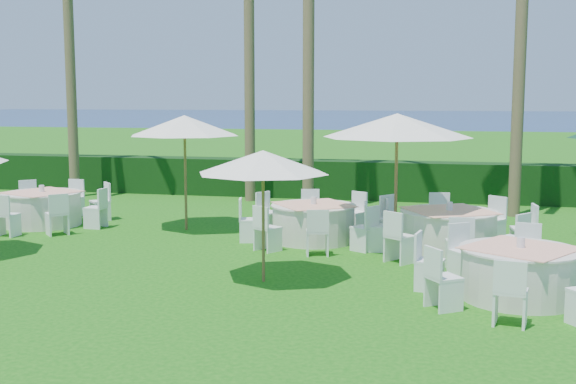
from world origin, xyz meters
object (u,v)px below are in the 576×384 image
banquet_table_d (43,208)px  umbrella_d (397,126)px  banquet_table_c (520,272)px  banquet_table_f (449,230)px  banquet_table_e (314,222)px  umbrella_c (184,125)px  umbrella_b (263,162)px

banquet_table_d → umbrella_d: 9.17m
banquet_table_c → banquet_table_f: (-1.11, 3.37, 0.02)m
banquet_table_c → banquet_table_e: 5.61m
banquet_table_f → umbrella_c: (-6.23, 1.21, 2.06)m
banquet_table_c → umbrella_d: bearing=123.4°
umbrella_d → banquet_table_e: bearing=164.8°
banquet_table_f → banquet_table_d: bearing=174.4°
banquet_table_d → umbrella_b: umbrella_b is taller
banquet_table_c → banquet_table_d: bearing=158.6°
umbrella_d → banquet_table_c: bearing=-56.6°
banquet_table_e → umbrella_c: 3.96m
banquet_table_f → umbrella_b: 4.77m
umbrella_c → umbrella_d: size_ratio=0.89×
banquet_table_d → banquet_table_e: bearing=-3.9°
banquet_table_f → umbrella_c: umbrella_c is taller
umbrella_c → umbrella_d: (5.13, -1.22, 0.09)m
banquet_table_e → umbrella_d: (1.84, -0.50, 2.18)m
umbrella_b → umbrella_d: 3.83m
banquet_table_f → umbrella_b: bearing=-134.5°
banquet_table_c → banquet_table_d: size_ratio=0.99×
banquet_table_f → umbrella_b: (-3.14, -3.20, 1.63)m
banquet_table_e → banquet_table_f: bearing=-9.6°
banquet_table_c → umbrella_c: bearing=148.0°
umbrella_b → banquet_table_d: bearing=148.5°
umbrella_b → umbrella_c: 5.41m
banquet_table_e → umbrella_d: bearing=-15.2°
banquet_table_c → umbrella_d: (-2.22, 3.37, 2.18)m
banquet_table_e → umbrella_c: size_ratio=1.20×
banquet_table_c → banquet_table_f: 3.55m
umbrella_c → banquet_table_f: bearing=-11.0°
banquet_table_f → umbrella_c: size_ratio=1.27×
banquet_table_e → banquet_table_f: 2.99m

